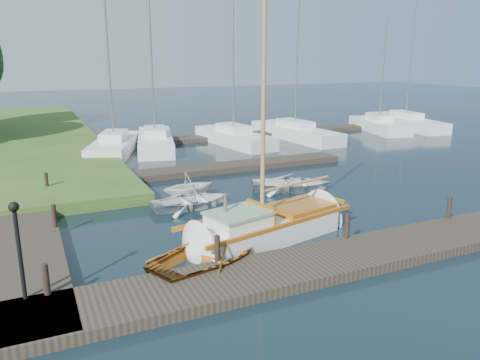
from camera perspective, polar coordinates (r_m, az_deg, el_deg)
name	(u,v)px	position (r m, az deg, el deg)	size (l,w,h in m)	color
ground	(240,209)	(19.02, 0.00, -3.50)	(160.00, 160.00, 0.00)	black
near_dock	(325,262)	(14.10, 10.38, -9.77)	(18.00, 2.20, 0.30)	#2D261E
left_dock	(24,217)	(19.31, -24.88, -4.16)	(2.20, 18.00, 0.30)	#2D261E
far_dock	(224,167)	(25.49, -2.01, 1.54)	(14.00, 1.60, 0.30)	#2D261E
pontoon	(270,133)	(37.31, 3.73, 5.70)	(30.00, 1.60, 0.30)	#2D261E
mooring_post_0	(46,279)	(12.56, -22.57, -11.11)	(0.16, 0.16, 0.80)	black
mooring_post_1	(217,249)	(13.36, -2.78, -8.38)	(0.16, 0.16, 0.80)	black
mooring_post_2	(347,226)	(15.47, 12.94, -5.46)	(0.16, 0.16, 0.80)	black
mooring_post_3	(449,208)	(18.47, 24.13, -3.10)	(0.16, 0.16, 0.80)	black
mooring_post_4	(54,216)	(17.24, -21.71, -4.06)	(0.16, 0.16, 0.80)	black
mooring_post_5	(47,182)	(22.06, -22.52, -0.19)	(0.16, 0.16, 0.80)	black
lamp_post	(18,237)	(12.13, -25.48, -6.34)	(0.24, 0.24, 2.44)	black
sailboat	(270,227)	(16.00, 3.68, -5.78)	(7.41, 3.60, 9.83)	white
dinghy	(213,250)	(13.96, -3.36, -8.55)	(2.94, 4.11, 0.85)	#91570D
tender_a	(191,199)	(19.25, -5.97, -2.29)	(2.38, 3.33, 0.69)	white
tender_b	(189,184)	(20.44, -6.18, -0.47)	(2.05, 2.37, 1.25)	white
tender_c	(292,182)	(21.73, 6.32, -0.23)	(2.61, 3.66, 0.76)	white
marina_boat_0	(114,144)	(31.02, -15.08, 4.21)	(4.69, 7.77, 11.26)	white
marina_boat_1	(155,140)	(32.23, -10.30, 4.83)	(4.13, 8.70, 10.19)	white
marina_boat_2	(234,136)	(33.23, -0.79, 5.39)	(3.18, 8.13, 12.63)	white
marina_boat_4	(295,131)	(35.79, 6.71, 5.91)	(2.88, 9.38, 10.12)	white
marina_boat_6	(379,124)	(40.97, 16.57, 6.51)	(3.80, 7.39, 9.33)	white
marina_boat_7	(405,121)	(43.80, 19.51, 6.77)	(3.76, 9.65, 11.30)	white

